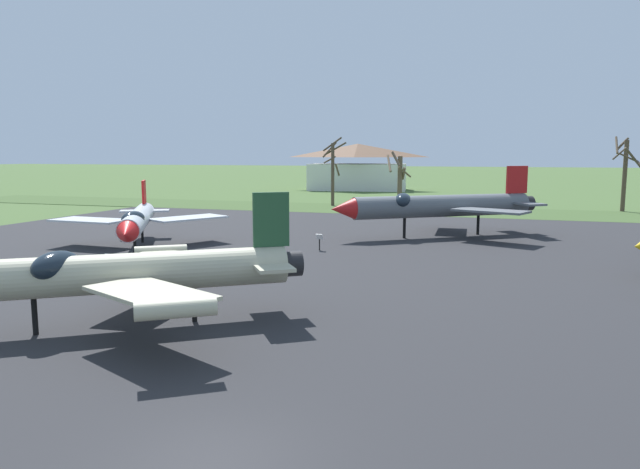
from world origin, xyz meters
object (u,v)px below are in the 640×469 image
(info_placard_front_left, at_px, (110,261))
(visitor_building, at_px, (358,167))
(info_placard_rear_right, at_px, (319,241))
(jet_fighter_front_right, at_px, (110,273))
(jet_fighter_rear_right, at_px, (439,205))
(jet_fighter_front_left, at_px, (138,220))

(info_placard_front_left, distance_m, visitor_building, 76.42)
(visitor_building, bearing_deg, info_placard_rear_right, -77.88)
(jet_fighter_front_right, relative_size, visitor_building, 0.69)
(jet_fighter_front_right, relative_size, jet_fighter_rear_right, 0.85)
(info_placard_front_left, bearing_deg, jet_fighter_front_right, -52.24)
(visitor_building, bearing_deg, info_placard_front_left, -85.93)
(info_placard_front_left, distance_m, jet_fighter_front_right, 11.37)
(info_placard_front_left, bearing_deg, visitor_building, 94.07)
(jet_fighter_front_left, relative_size, visitor_building, 0.69)
(info_placard_rear_right, bearing_deg, info_placard_front_left, -130.23)
(jet_fighter_front_right, bearing_deg, visitor_building, 98.24)
(info_placard_rear_right, bearing_deg, visitor_building, 102.12)
(info_placard_rear_right, height_order, visitor_building, visitor_building)
(info_placard_front_left, bearing_deg, jet_fighter_front_left, 114.03)
(jet_fighter_rear_right, bearing_deg, jet_fighter_front_right, -106.93)
(jet_fighter_rear_right, height_order, visitor_building, visitor_building)
(info_placard_rear_right, relative_size, visitor_building, 0.06)
(info_placard_front_left, bearing_deg, info_placard_rear_right, 49.77)
(jet_fighter_rear_right, relative_size, visitor_building, 0.82)
(jet_fighter_front_left, xyz_separation_m, visitor_building, (-2.23, 69.01, 2.00))
(info_placard_front_left, xyz_separation_m, jet_fighter_rear_right, (15.54, 19.46, 1.84))
(info_placard_front_left, relative_size, jet_fighter_rear_right, 0.07)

